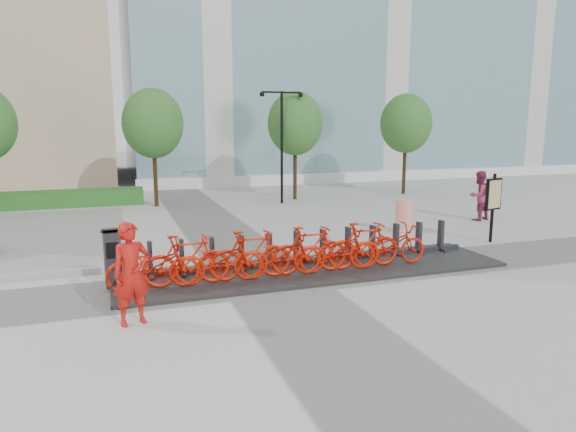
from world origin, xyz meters
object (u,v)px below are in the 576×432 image
object	(u,v)px
kiosk	(113,258)
worker_red	(132,274)
pedestrian	(479,196)
bike_0	(153,266)
map_sign	(493,197)
construction_barrel	(404,216)

from	to	relation	value
kiosk	worker_red	xyz separation A→B (m)	(0.32, -2.13, 0.22)
pedestrian	worker_red	bearing A→B (deg)	13.83
worker_red	kiosk	bearing A→B (deg)	82.13
pedestrian	bike_0	bearing A→B (deg)	8.18
kiosk	map_sign	world-z (taller)	map_sign
worker_red	construction_barrel	xyz separation A→B (m)	(8.90, 5.32, -0.39)
bike_0	kiosk	xyz separation A→B (m)	(-0.81, 0.44, 0.12)
bike_0	pedestrian	bearing A→B (deg)	-69.17
kiosk	worker_red	distance (m)	2.16
worker_red	map_sign	size ratio (longest dim) A/B	0.89
worker_red	construction_barrel	distance (m)	10.37
construction_barrel	map_sign	world-z (taller)	map_sign
map_sign	kiosk	bearing A→B (deg)	169.45
pedestrian	map_sign	xyz separation A→B (m)	(-2.07, -3.15, 0.47)
pedestrian	construction_barrel	size ratio (longest dim) A/B	1.69
bike_0	map_sign	size ratio (longest dim) A/B	0.93
kiosk	construction_barrel	distance (m)	9.75
bike_0	worker_red	distance (m)	1.80
kiosk	pedestrian	world-z (taller)	pedestrian
worker_red	map_sign	xyz separation A→B (m)	(10.69, 3.21, 0.46)
construction_barrel	map_sign	xyz separation A→B (m)	(1.79, -2.10, 0.85)
pedestrian	construction_barrel	xyz separation A→B (m)	(-3.86, -1.04, -0.38)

